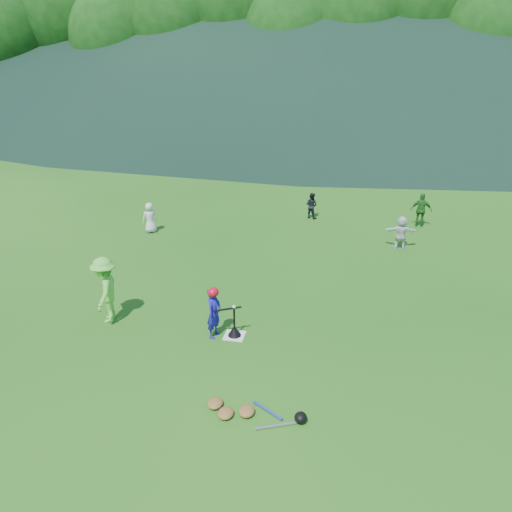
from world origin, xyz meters
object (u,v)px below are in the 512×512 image
Objects in this scene: fielder_b at (311,206)px; fielder_c at (421,210)px; batting_tee at (234,331)px; adult_coach at (106,290)px; home_plate at (235,336)px; batter_child at (214,313)px; fielder_d at (401,232)px; fielder_a at (150,218)px; equipment_pile at (247,412)px.

fielder_b is 0.80× the size of fielder_c.
adult_coach is at bearing 177.62° from batting_tee.
batting_tee is (-0.91, -8.60, -0.36)m from fielder_b.
home_plate is 0.39× the size of batter_child.
fielder_c is at bearing -114.24° from fielder_d.
fielder_c is at bearing 123.85° from adult_coach.
fielder_a is at bearing 126.24° from batting_tee.
home_plate is 9.69m from fielder_c.
fielder_b is at bearing 83.93° from batting_tee.
home_plate is 2.59m from equipment_pile.
batting_tee is at bearing 107.99° from equipment_pile.
equipment_pile is (0.80, -2.46, -0.06)m from batting_tee.
equipment_pile is at bearing -138.21° from batter_child.
batter_child is at bearing 50.73° from fielder_d.
home_plate is at bearing 93.01° from fielder_a.
fielder_c is 1.14× the size of fielder_d.
adult_coach is at bearing 177.62° from home_plate.
fielder_b is at bearing 89.41° from equipment_pile.
home_plate is 0.25× the size of equipment_pile.
batting_tee reaches higher than equipment_pile.
fielder_c reaches higher than batting_tee.
fielder_b is (1.35, 8.67, -0.10)m from batter_child.
adult_coach reaches higher than fielder_b.
batter_child reaches higher than fielder_d.
fielder_c is (9.20, 2.40, 0.08)m from fielder_a.
batter_child reaches higher than batting_tee.
fielder_a is at bearing 49.69° from fielder_b.
batting_tee is at bearing 53.19° from fielder_d.
fielder_b is (3.98, 8.47, -0.30)m from adult_coach.
fielder_c reaches higher than fielder_a.
fielder_d reaches higher than batting_tee.
fielder_a is 9.93m from equipment_pile.
home_plate is at bearing 107.43° from fielder_b.
fielder_a is 0.86× the size of fielder_c.
adult_coach reaches higher than batting_tee.
fielder_c is (3.89, -0.21, 0.12)m from fielder_b.
equipment_pile is (1.23, -2.39, -0.52)m from batter_child.
adult_coach is 1.63× the size of fielder_b.
fielder_b is at bearing -43.10° from fielder_d.
fielder_b is 11.07m from equipment_pile.
batter_child reaches higher than home_plate.
fielder_d is at bearing 164.26° from fielder_b.
fielder_d reaches higher than fielder_a.
adult_coach reaches higher than home_plate.
batting_tee is at bearing 107.43° from fielder_b.
fielder_c is at bearing -159.54° from fielder_b.
fielder_b is at bearing 83.93° from home_plate.
fielder_d is (3.05, -2.49, 0.05)m from fielder_b.
home_plate is 0.42× the size of fielder_d.
adult_coach reaches higher than fielder_a.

